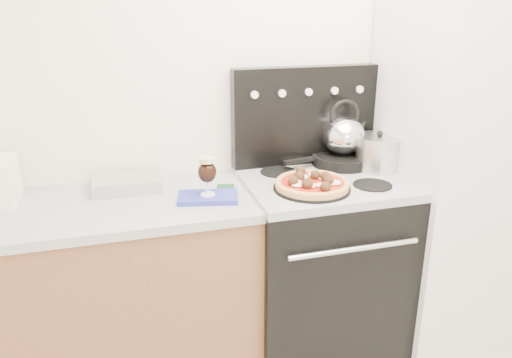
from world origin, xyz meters
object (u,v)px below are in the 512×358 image
object	(u,v)px
oven_mitt	(208,197)
tea_kettle	(344,132)
pizza	(312,182)
pizza_pan	(312,188)
beer_glass	(207,176)
skillet	(342,160)
base_cabinet	(95,299)
stock_pot	(378,154)
fridge	(452,162)
stove_body	(319,267)

from	to	relation	value
oven_mitt	tea_kettle	xyz separation A→B (m)	(0.76, 0.24, 0.18)
pizza	tea_kettle	size ratio (longest dim) A/B	1.38
pizza_pan	tea_kettle	xyz separation A→B (m)	(0.29, 0.30, 0.17)
beer_glass	skillet	bearing A→B (deg)	17.45
pizza	base_cabinet	bearing A→B (deg)	171.78
tea_kettle	stock_pot	distance (m)	0.20
fridge	stock_pot	bearing A→B (deg)	167.22
stock_pot	pizza	bearing A→B (deg)	-157.22
stove_body	tea_kettle	distance (m)	0.70
base_cabinet	oven_mitt	distance (m)	0.72
fridge	oven_mitt	distance (m)	1.28
stove_body	pizza	xyz separation A→B (m)	(-0.11, -0.12, 0.51)
base_cabinet	oven_mitt	bearing A→B (deg)	-9.23
oven_mitt	skillet	world-z (taller)	skillet
pizza	oven_mitt	bearing A→B (deg)	172.93
pizza_pan	stove_body	bearing A→B (deg)	47.27
tea_kettle	stove_body	bearing A→B (deg)	-145.49
beer_glass	pizza_pan	world-z (taller)	beer_glass
stove_body	pizza_pan	xyz separation A→B (m)	(-0.11, -0.12, 0.49)
stove_body	oven_mitt	distance (m)	0.75
beer_glass	pizza_pan	bearing A→B (deg)	-7.07
stove_body	fridge	distance (m)	0.87
pizza_pan	pizza	bearing A→B (deg)	0.00
fridge	beer_glass	bearing A→B (deg)	-178.39
tea_kettle	base_cabinet	bearing A→B (deg)	176.50
pizza	tea_kettle	distance (m)	0.44
fridge	pizza	size ratio (longest dim) A/B	5.72
fridge	oven_mitt	size ratio (longest dim) A/B	7.27
oven_mitt	pizza_pan	bearing A→B (deg)	-7.07
fridge	stock_pot	size ratio (longest dim) A/B	8.47
stove_body	fridge	world-z (taller)	fridge
beer_glass	stock_pot	size ratio (longest dim) A/B	0.78
pizza_pan	stock_pot	world-z (taller)	stock_pot
fridge	base_cabinet	bearing A→B (deg)	178.41
stove_body	tea_kettle	xyz separation A→B (m)	(0.18, 0.18, 0.65)
pizza_pan	pizza	world-z (taller)	pizza
skillet	tea_kettle	world-z (taller)	tea_kettle
base_cabinet	fridge	xyz separation A→B (m)	(1.80, -0.05, 0.52)
pizza_pan	stock_pot	xyz separation A→B (m)	(0.43, 0.18, 0.08)
base_cabinet	tea_kettle	xyz separation A→B (m)	(1.28, 0.15, 0.66)
fridge	stock_pot	xyz separation A→B (m)	(-0.38, 0.09, 0.05)
pizza	skillet	size ratio (longest dim) A/B	1.08
base_cabinet	stock_pot	xyz separation A→B (m)	(1.42, 0.04, 0.57)
stove_body	pizza	distance (m)	0.54
fridge	stove_body	bearing A→B (deg)	177.95
oven_mitt	pizza_pan	size ratio (longest dim) A/B	0.75
oven_mitt	pizza	xyz separation A→B (m)	(0.47, -0.06, 0.04)
pizza	skillet	world-z (taller)	pizza
skillet	pizza	bearing A→B (deg)	-134.26
stove_body	pizza_pan	bearing A→B (deg)	-132.73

